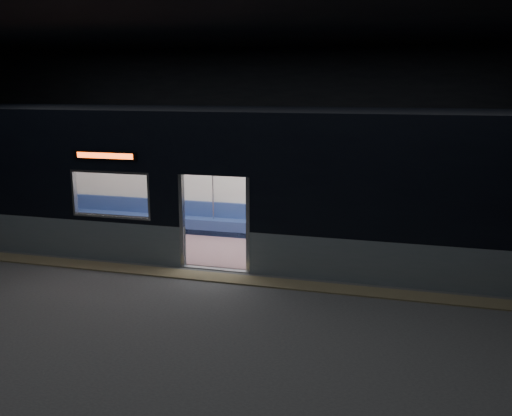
% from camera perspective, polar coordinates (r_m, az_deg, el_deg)
% --- Properties ---
extents(station_floor, '(24.00, 14.00, 0.01)m').
position_cam_1_polar(station_floor, '(10.83, -6.13, -8.26)').
color(station_floor, '#47494C').
rests_on(station_floor, ground).
extents(station_envelope, '(24.00, 14.00, 5.00)m').
position_cam_1_polar(station_envelope, '(10.11, -6.64, 11.54)').
color(station_envelope, black).
rests_on(station_envelope, station_floor).
extents(tactile_strip, '(22.80, 0.50, 0.03)m').
position_cam_1_polar(tactile_strip, '(11.30, -5.13, -7.21)').
color(tactile_strip, '#8C7F59').
rests_on(tactile_strip, station_floor).
extents(metro_car, '(18.00, 3.04, 3.35)m').
position_cam_1_polar(metro_car, '(12.67, -2.20, 3.60)').
color(metro_car, gray).
rests_on(metro_car, station_floor).
extents(passenger, '(0.42, 0.71, 1.39)m').
position_cam_1_polar(passenger, '(13.31, 13.64, -0.88)').
color(passenger, black).
rests_on(passenger, metro_car).
extents(handbag, '(0.33, 0.30, 0.14)m').
position_cam_1_polar(handbag, '(13.11, 13.61, -1.65)').
color(handbag, black).
rests_on(handbag, passenger).
extents(transit_map, '(1.02, 0.03, 0.66)m').
position_cam_1_polar(transit_map, '(13.61, 6.60, 2.61)').
color(transit_map, white).
rests_on(transit_map, metro_car).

